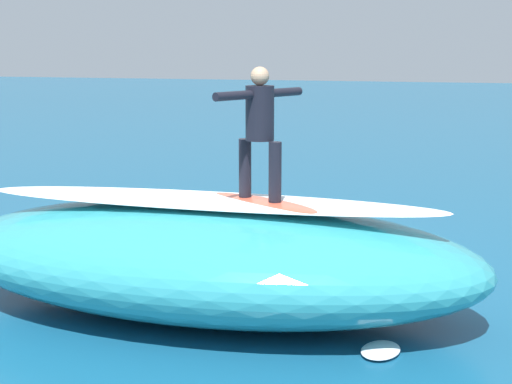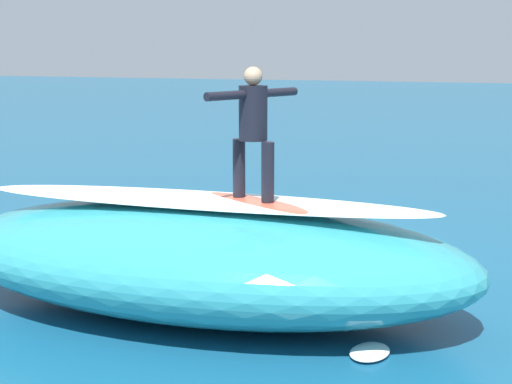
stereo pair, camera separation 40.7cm
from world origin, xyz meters
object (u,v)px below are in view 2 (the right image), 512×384
at_px(surfer_riding, 253,123).
at_px(surfboard_paddling, 258,231).
at_px(surfer_paddling, 262,220).
at_px(surfboard_riding, 253,203).

relative_size(surfer_riding, surfboard_paddling, 0.65).
distance_m(surfboard_paddling, surfer_paddling, 0.23).
xyz_separation_m(surfboard_riding, surfboard_paddling, (1.26, -3.91, -1.34)).
distance_m(surfer_riding, surfboard_paddling, 4.70).
bearing_deg(surfboard_paddling, surfboard_riding, 31.50).
bearing_deg(surfer_paddling, surfboard_riding, 30.54).
bearing_deg(surfer_riding, surfboard_riding, 0.00).
bearing_deg(surfer_riding, surfboard_paddling, -47.47).
bearing_deg(surfboard_riding, surfer_paddling, -48.43).
height_order(surfer_riding, surfboard_paddling, surfer_riding).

